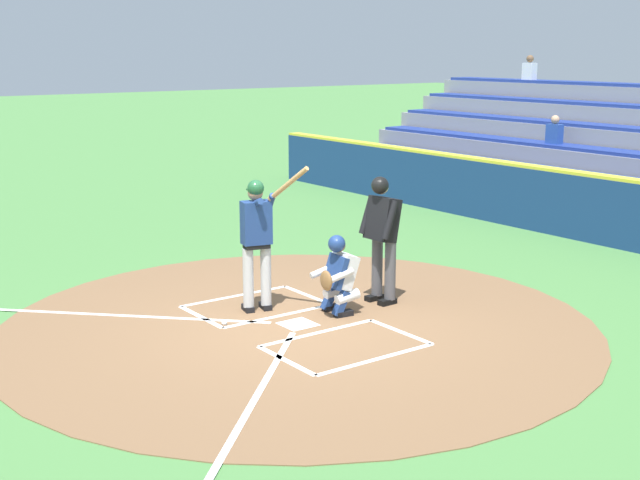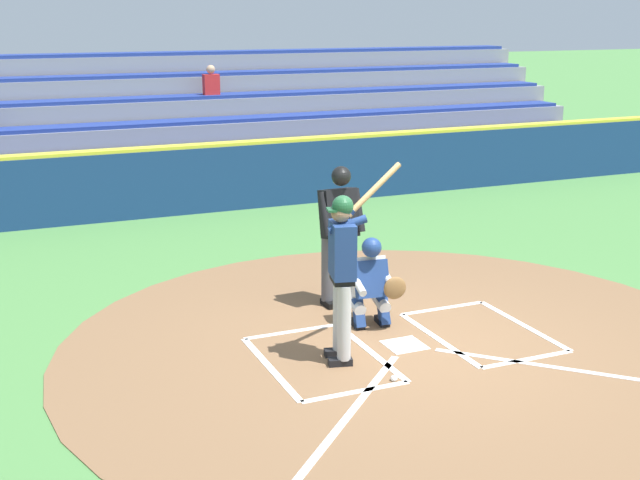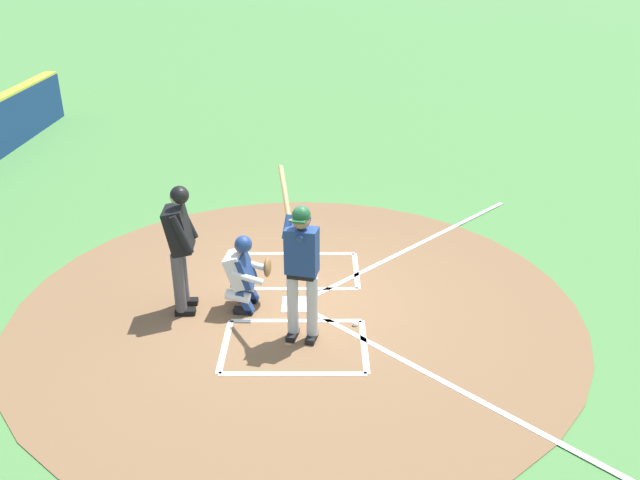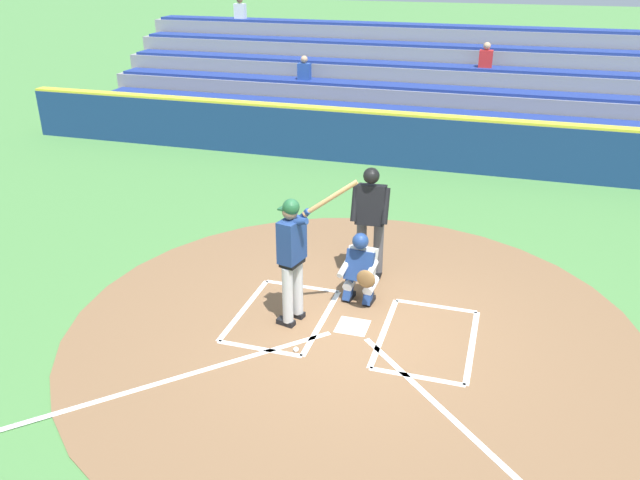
# 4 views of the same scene
# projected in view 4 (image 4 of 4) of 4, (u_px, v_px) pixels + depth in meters

# --- Properties ---
(ground_plane) EXTENTS (120.00, 120.00, 0.00)m
(ground_plane) POSITION_uv_depth(u_px,v_px,m) (353.00, 327.00, 9.02)
(ground_plane) COLOR #4C8442
(dirt_circle) EXTENTS (8.00, 8.00, 0.01)m
(dirt_circle) POSITION_uv_depth(u_px,v_px,m) (353.00, 327.00, 9.02)
(dirt_circle) COLOR brown
(dirt_circle) RESTS_ON ground
(home_plate_and_chalk) EXTENTS (7.93, 4.91, 0.01)m
(home_plate_and_chalk) POSITION_uv_depth(u_px,v_px,m) (336.00, 361.00, 8.25)
(home_plate_and_chalk) COLOR white
(home_plate_and_chalk) RESTS_ON dirt_circle
(batter) EXTENTS (1.05, 0.54, 2.13)m
(batter) POSITION_uv_depth(u_px,v_px,m) (293.00, 252.00, 8.70)
(batter) COLOR #BCBCBC
(batter) RESTS_ON ground
(catcher) EXTENTS (0.59, 0.66, 1.13)m
(catcher) POSITION_uv_depth(u_px,v_px,m) (361.00, 267.00, 9.43)
(catcher) COLOR black
(catcher) RESTS_ON ground
(plate_umpire) EXTENTS (0.59, 0.43, 1.86)m
(plate_umpire) POSITION_uv_depth(u_px,v_px,m) (371.00, 215.00, 9.98)
(plate_umpire) COLOR #4C4C51
(plate_umpire) RESTS_ON ground
(baseball) EXTENTS (0.07, 0.07, 0.07)m
(baseball) POSITION_uv_depth(u_px,v_px,m) (296.00, 350.00, 8.45)
(baseball) COLOR white
(baseball) RESTS_ON ground
(backstop_wall) EXTENTS (22.00, 0.36, 1.31)m
(backstop_wall) POSITION_uv_depth(u_px,v_px,m) (431.00, 142.00, 15.28)
(backstop_wall) COLOR navy
(backstop_wall) RESTS_ON ground
(bleacher_stand) EXTENTS (20.00, 5.10, 3.45)m
(bleacher_stand) POSITION_uv_depth(u_px,v_px,m) (450.00, 95.00, 18.47)
(bleacher_stand) COLOR gray
(bleacher_stand) RESTS_ON ground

